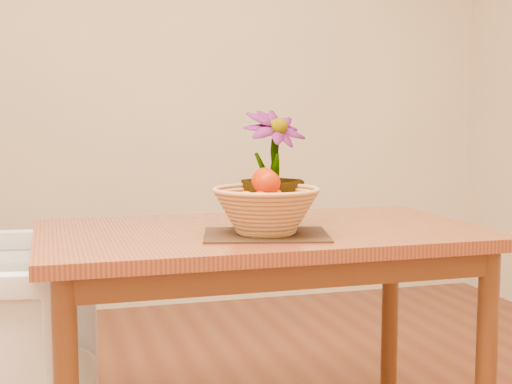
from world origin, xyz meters
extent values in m
cube|color=beige|center=(0.00, 2.25, 1.35)|extent=(4.00, 0.02, 2.70)
cube|color=brown|center=(0.00, 0.30, 0.73)|extent=(1.40, 0.80, 0.04)
cube|color=#522C13|center=(0.00, 0.30, 0.67)|extent=(1.28, 0.68, 0.08)
cylinder|color=#522C13|center=(0.62, -0.02, 0.35)|extent=(0.06, 0.06, 0.71)
cylinder|color=#522C13|center=(-0.62, 0.62, 0.35)|extent=(0.06, 0.06, 0.71)
cylinder|color=#522C13|center=(0.62, 0.62, 0.35)|extent=(0.06, 0.06, 0.71)
cube|color=#312011|center=(-0.03, 0.16, 0.75)|extent=(0.43, 0.36, 0.01)
cylinder|color=#BB7C4E|center=(-0.03, 0.16, 0.76)|extent=(0.16, 0.16, 0.01)
sphere|color=#FB3504|center=(-0.03, 0.16, 0.84)|extent=(0.06, 0.06, 0.06)
sphere|color=#FB3504|center=(0.01, 0.22, 0.85)|extent=(0.08, 0.08, 0.08)
sphere|color=#FB3504|center=(-0.08, 0.20, 0.85)|extent=(0.07, 0.07, 0.07)
sphere|color=#FB3504|center=(-0.06, 0.11, 0.85)|extent=(0.08, 0.08, 0.08)
sphere|color=#FB3504|center=(0.03, 0.13, 0.85)|extent=(0.07, 0.07, 0.07)
sphere|color=#FB3504|center=(-0.02, 0.19, 0.91)|extent=(0.08, 0.08, 0.08)
sphere|color=#FB3504|center=(-0.03, 0.13, 0.91)|extent=(0.07, 0.07, 0.07)
sphere|color=#FB3504|center=(-0.02, 0.19, 0.91)|extent=(0.08, 0.08, 0.08)
sphere|color=#FB3504|center=(-0.03, 0.13, 0.91)|extent=(0.07, 0.07, 0.07)
imported|color=#1A4E16|center=(0.04, 0.32, 0.94)|extent=(0.26, 0.26, 0.38)
camera|label=1|loc=(-0.65, -1.85, 1.10)|focal=50.00mm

